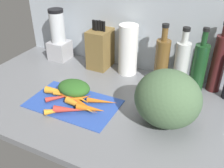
{
  "coord_description": "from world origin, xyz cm",
  "views": [
    {
      "loc": [
        35.55,
        -88.42,
        68.79
      ],
      "look_at": [
        -4.81,
        -6.34,
        13.73
      ],
      "focal_mm": 40.78,
      "sensor_mm": 36.0,
      "label": 1
    }
  ],
  "objects_px": {
    "carrot_4": "(81,106)",
    "carrot_5": "(80,98)",
    "carrot_0": "(58,111)",
    "carrot_2": "(102,101)",
    "carrot_9": "(87,107)",
    "carrot_10": "(81,98)",
    "knife_block": "(101,48)",
    "carrot_6": "(59,97)",
    "bottle_0": "(162,60)",
    "carrot_12": "(69,96)",
    "carrot_3": "(62,92)",
    "cutting_board": "(73,103)",
    "carrot_7": "(69,110)",
    "bottle_1": "(181,64)",
    "bottle_3": "(218,62)",
    "blender_appliance": "(59,38)",
    "carrot_11": "(73,100)",
    "paper_towel_roll": "(128,50)",
    "carrot_8": "(72,98)",
    "carrot_1": "(91,109)",
    "bottle_2": "(199,67)",
    "winter_squash": "(168,99)"
  },
  "relations": [
    {
      "from": "bottle_1",
      "to": "bottle_3",
      "type": "xyz_separation_m",
      "value": [
        0.16,
        0.05,
        0.02
      ]
    },
    {
      "from": "carrot_4",
      "to": "knife_block",
      "type": "relative_size",
      "value": 0.6
    },
    {
      "from": "carrot_8",
      "to": "carrot_10",
      "type": "relative_size",
      "value": 1.1
    },
    {
      "from": "winter_squash",
      "to": "paper_towel_roll",
      "type": "relative_size",
      "value": 0.97
    },
    {
      "from": "carrot_6",
      "to": "blender_appliance",
      "type": "bearing_deg",
      "value": 125.27
    },
    {
      "from": "carrot_6",
      "to": "bottle_0",
      "type": "bearing_deg",
      "value": 45.81
    },
    {
      "from": "carrot_7",
      "to": "carrot_10",
      "type": "relative_size",
      "value": 1.27
    },
    {
      "from": "carrot_6",
      "to": "bottle_0",
      "type": "relative_size",
      "value": 0.41
    },
    {
      "from": "paper_towel_roll",
      "to": "carrot_8",
      "type": "bearing_deg",
      "value": -106.83
    },
    {
      "from": "carrot_0",
      "to": "carrot_8",
      "type": "relative_size",
      "value": 0.99
    },
    {
      "from": "carrot_1",
      "to": "paper_towel_roll",
      "type": "relative_size",
      "value": 0.46
    },
    {
      "from": "carrot_0",
      "to": "carrot_6",
      "type": "xyz_separation_m",
      "value": [
        -0.06,
        0.09,
        -0.0
      ]
    },
    {
      "from": "carrot_8",
      "to": "bottle_1",
      "type": "bearing_deg",
      "value": 41.02
    },
    {
      "from": "carrot_7",
      "to": "bottle_0",
      "type": "height_order",
      "value": "bottle_0"
    },
    {
      "from": "carrot_5",
      "to": "carrot_4",
      "type": "bearing_deg",
      "value": -56.19
    },
    {
      "from": "cutting_board",
      "to": "knife_block",
      "type": "bearing_deg",
      "value": 99.66
    },
    {
      "from": "carrot_8",
      "to": "blender_appliance",
      "type": "distance_m",
      "value": 0.51
    },
    {
      "from": "carrot_12",
      "to": "carrot_3",
      "type": "bearing_deg",
      "value": 178.63
    },
    {
      "from": "carrot_8",
      "to": "bottle_0",
      "type": "relative_size",
      "value": 0.36
    },
    {
      "from": "carrot_11",
      "to": "paper_towel_roll",
      "type": "xyz_separation_m",
      "value": [
        0.1,
        0.39,
        0.12
      ]
    },
    {
      "from": "carrot_4",
      "to": "carrot_5",
      "type": "relative_size",
      "value": 1.46
    },
    {
      "from": "knife_block",
      "to": "carrot_10",
      "type": "bearing_deg",
      "value": -76.12
    },
    {
      "from": "carrot_9",
      "to": "carrot_10",
      "type": "relative_size",
      "value": 1.32
    },
    {
      "from": "carrot_2",
      "to": "knife_block",
      "type": "xyz_separation_m",
      "value": [
        -0.19,
        0.35,
        0.09
      ]
    },
    {
      "from": "bottle_0",
      "to": "paper_towel_roll",
      "type": "bearing_deg",
      "value": 174.09
    },
    {
      "from": "carrot_0",
      "to": "carrot_2",
      "type": "distance_m",
      "value": 0.2
    },
    {
      "from": "cutting_board",
      "to": "blender_appliance",
      "type": "distance_m",
      "value": 0.53
    },
    {
      "from": "carrot_3",
      "to": "bottle_2",
      "type": "xyz_separation_m",
      "value": [
        0.56,
        0.36,
        0.1
      ]
    },
    {
      "from": "carrot_6",
      "to": "carrot_4",
      "type": "bearing_deg",
      "value": -8.89
    },
    {
      "from": "bottle_3",
      "to": "bottle_1",
      "type": "bearing_deg",
      "value": -162.45
    },
    {
      "from": "bottle_1",
      "to": "knife_block",
      "type": "bearing_deg",
      "value": 175.7
    },
    {
      "from": "knife_block",
      "to": "cutting_board",
      "type": "bearing_deg",
      "value": -80.34
    },
    {
      "from": "carrot_12",
      "to": "blender_appliance",
      "type": "height_order",
      "value": "blender_appliance"
    },
    {
      "from": "carrot_2",
      "to": "carrot_4",
      "type": "height_order",
      "value": "carrot_4"
    },
    {
      "from": "carrot_12",
      "to": "knife_block",
      "type": "distance_m",
      "value": 0.39
    },
    {
      "from": "carrot_11",
      "to": "bottle_3",
      "type": "distance_m",
      "value": 0.71
    },
    {
      "from": "cutting_board",
      "to": "carrot_8",
      "type": "bearing_deg",
      "value": 149.25
    },
    {
      "from": "carrot_3",
      "to": "carrot_5",
      "type": "bearing_deg",
      "value": -0.39
    },
    {
      "from": "carrot_5",
      "to": "blender_appliance",
      "type": "bearing_deg",
      "value": 136.2
    },
    {
      "from": "cutting_board",
      "to": "bottle_0",
      "type": "distance_m",
      "value": 0.49
    },
    {
      "from": "carrot_11",
      "to": "bottle_1",
      "type": "distance_m",
      "value": 0.55
    },
    {
      "from": "bottle_3",
      "to": "knife_block",
      "type": "bearing_deg",
      "value": -178.53
    },
    {
      "from": "bottle_1",
      "to": "paper_towel_roll",
      "type": "bearing_deg",
      "value": 174.69
    },
    {
      "from": "bottle_1",
      "to": "bottle_3",
      "type": "height_order",
      "value": "bottle_3"
    },
    {
      "from": "carrot_11",
      "to": "carrot_12",
      "type": "bearing_deg",
      "value": 145.31
    },
    {
      "from": "carrot_7",
      "to": "blender_appliance",
      "type": "distance_m",
      "value": 0.6
    },
    {
      "from": "carrot_5",
      "to": "carrot_8",
      "type": "relative_size",
      "value": 1.01
    },
    {
      "from": "winter_squash",
      "to": "carrot_3",
      "type": "bearing_deg",
      "value": -176.22
    },
    {
      "from": "paper_towel_roll",
      "to": "carrot_2",
      "type": "bearing_deg",
      "value": -86.5
    },
    {
      "from": "carrot_6",
      "to": "carrot_7",
      "type": "distance_m",
      "value": 0.12
    }
  ]
}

